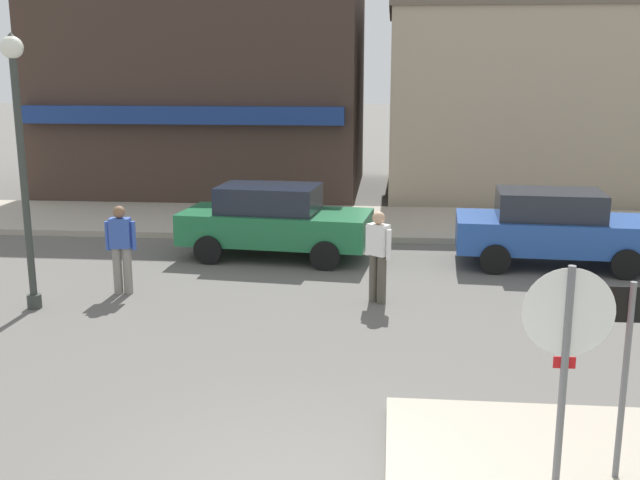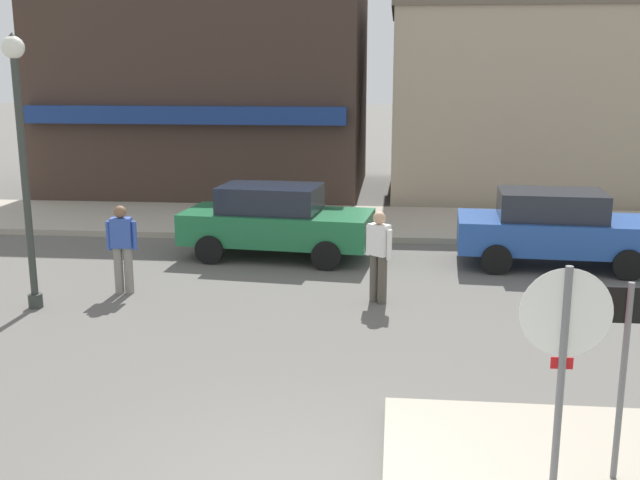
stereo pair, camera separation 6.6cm
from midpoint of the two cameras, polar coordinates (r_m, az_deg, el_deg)
The scene contains 10 objects.
kerb_far at distance 19.47m, azimuth 2.92°, elevation 1.34°, with size 80.00×4.00×0.15m, color #A89E8C.
stop_sign at distance 7.13m, azimuth 18.28°, elevation -7.98°, with size 0.82×0.07×2.30m.
one_way_sign at distance 7.57m, azimuth 22.39°, elevation -8.60°, with size 0.60×0.06×2.10m.
lamp_post at distance 13.15m, azimuth -21.71°, elevation 7.56°, with size 0.36×0.36×4.54m.
parked_car_nearest at distance 16.06m, azimuth -3.28°, elevation 1.52°, with size 4.16×2.19×1.56m.
parked_car_second at distance 16.04m, azimuth 17.61°, elevation 0.91°, with size 4.10×2.07×1.56m.
pedestrian_crossing_near at distance 12.91m, azimuth 4.64°, elevation -1.07°, with size 0.49×0.41×1.61m.
pedestrian_crossing_far at distance 13.87m, azimuth -14.70°, elevation -0.48°, with size 0.56×0.26×1.61m.
building_corner_shop at distance 25.45m, azimuth -7.96°, elevation 11.85°, with size 10.03×7.86×7.10m.
building_storefront_left_near at distance 25.38m, azimuth 15.46°, elevation 10.12°, with size 8.67×7.26×5.87m.
Camera 2 is at (0.96, -6.25, 3.98)m, focal length 42.00 mm.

